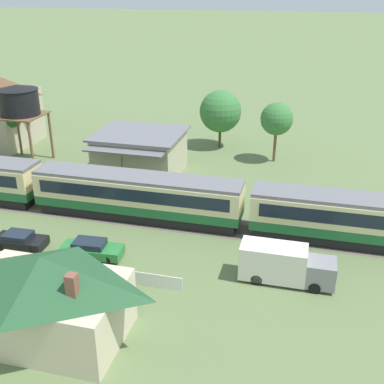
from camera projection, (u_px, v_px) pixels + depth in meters
ground_plane at (208, 225)px, 40.71m from camera, size 600.00×600.00×0.00m
passenger_train at (140, 195)px, 41.06m from camera, size 56.09×3.19×3.95m
railway_track at (56, 207)px, 43.84m from camera, size 111.57×3.60×0.04m
station_building at (140, 153)px, 50.64m from camera, size 8.97×9.14×4.50m
water_tower at (19, 102)px, 51.76m from camera, size 4.64×4.64×8.80m
cottage_dark_green_roof at (45, 296)px, 27.07m from camera, size 9.42×5.99×5.26m
parked_car_green at (91, 249)px, 35.81m from camera, size 4.73×2.10×1.33m
parked_car_black at (20, 240)px, 37.16m from camera, size 4.11×1.96×1.19m
delivery_truck_grey at (284, 264)px, 32.63m from camera, size 6.42×2.07×2.64m
yard_tree_0 at (277, 119)px, 52.98m from camera, size 3.60×3.60×6.73m
yard_tree_1 at (8, 114)px, 56.05m from camera, size 3.42×3.42×6.37m
yard_tree_2 at (220, 111)px, 57.84m from camera, size 5.04×5.04×6.99m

